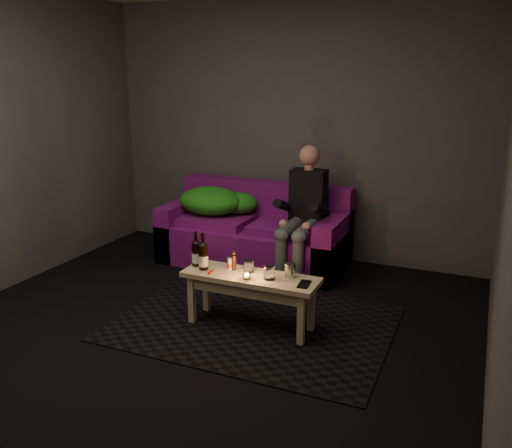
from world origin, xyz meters
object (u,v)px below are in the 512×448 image
at_px(coffee_table, 251,284).
at_px(beer_bottle_b, 203,256).
at_px(steel_cup, 290,270).
at_px(beer_bottle_a, 196,253).
at_px(sofa, 255,235).
at_px(person, 303,210).

relative_size(coffee_table, beer_bottle_b, 3.58).
height_order(beer_bottle_b, steel_cup, beer_bottle_b).
relative_size(beer_bottle_a, beer_bottle_b, 0.95).
bearing_deg(beer_bottle_a, sofa, 93.66).
xyz_separation_m(sofa, beer_bottle_a, (0.09, -1.34, 0.24)).
height_order(coffee_table, beer_bottle_a, beer_bottle_a).
xyz_separation_m(coffee_table, beer_bottle_a, (-0.47, 0.01, 0.18)).
height_order(coffee_table, steel_cup, steel_cup).
distance_m(sofa, beer_bottle_b, 1.43).
relative_size(beer_bottle_b, steel_cup, 2.67).
height_order(person, beer_bottle_a, person).
bearing_deg(sofa, beer_bottle_a, -86.34).
xyz_separation_m(beer_bottle_a, beer_bottle_b, (0.09, -0.05, 0.01)).
distance_m(sofa, steel_cup, 1.55).
xyz_separation_m(sofa, coffee_table, (0.55, -1.36, 0.06)).
xyz_separation_m(coffee_table, beer_bottle_b, (-0.38, -0.04, 0.18)).
relative_size(sofa, beer_bottle_a, 6.64).
bearing_deg(steel_cup, coffee_table, -165.30).
bearing_deg(sofa, steel_cup, -56.83).
bearing_deg(beer_bottle_a, beer_bottle_b, -28.79).
bearing_deg(beer_bottle_b, sofa, 97.16).
height_order(beer_bottle_a, steel_cup, beer_bottle_a).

